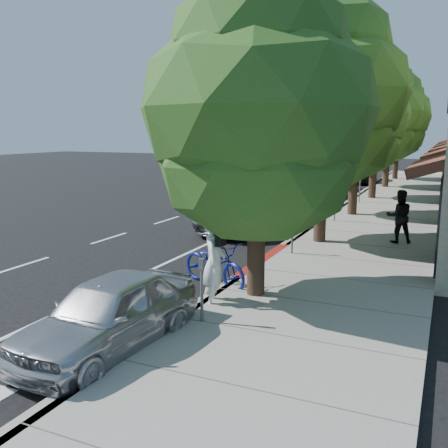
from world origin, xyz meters
The scene contains 18 objects.
ground centered at (0.00, 0.00, 0.00)m, with size 120.00×120.00×0.00m, color black.
sidewalk centered at (2.30, 8.00, 0.07)m, with size 4.60×56.00×0.15m, color gray.
curb centered at (0.00, 8.00, 0.07)m, with size 0.30×56.00×0.15m, color #9E998E.
curb_red_segment centered at (0.00, 1.00, 0.07)m, with size 0.32×4.00×0.15m, color maroon.
street_tree_0 centered at (0.90, -2.00, 4.15)m, with size 5.10×5.10×7.01m.
street_tree_1 centered at (0.90, 4.00, 4.88)m, with size 5.40×5.40×8.07m.
street_tree_2 centered at (0.90, 10.00, 4.34)m, with size 4.54×4.54×7.10m.
street_tree_3 centered at (0.90, 16.00, 4.68)m, with size 4.90×4.90×7.66m.
street_tree_4 centered at (0.90, 22.00, 4.67)m, with size 5.22×5.22×7.75m.
street_tree_5 centered at (0.90, 28.00, 4.68)m, with size 4.83×4.83×7.64m.
cyclist centered at (0.25, -2.82, 1.01)m, with size 0.74×0.49×2.03m, color white.
bicycle centered at (-0.40, -1.44, 0.56)m, with size 0.75×2.15×1.13m, color navy.
silver_suv centered at (-2.20, 5.50, 0.77)m, with size 2.54×5.51×1.53m, color #9E9EA2.
dark_sedan centered at (-2.20, 14.50, 0.71)m, with size 1.51×4.33×1.43m, color black.
white_pickup centered at (-2.20, 18.61, 0.74)m, with size 2.08×5.13×1.49m, color white.
dark_suv_far centered at (-1.15, 25.46, 0.88)m, with size 2.07×5.16×1.76m, color black.
near_car_a centered at (-0.50, -5.50, 0.67)m, with size 1.57×3.91×1.33m, color silver.
pedestrian centered at (3.31, 4.86, 1.02)m, with size 0.85×0.66×1.75m, color black.
Camera 1 is at (4.72, -12.16, 3.80)m, focal length 40.00 mm.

